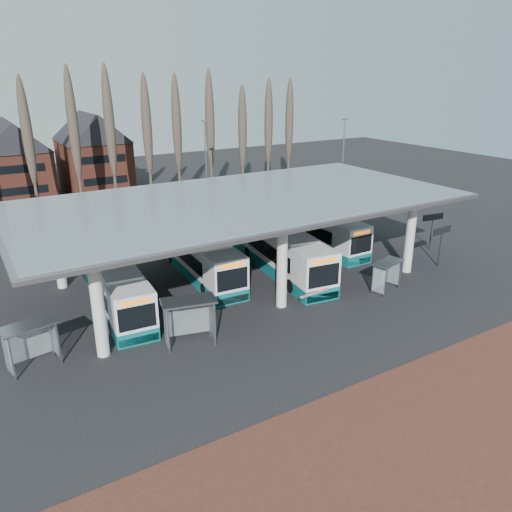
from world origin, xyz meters
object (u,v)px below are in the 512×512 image
bus_3 (315,229)px  shelter_1 (189,311)px  bus_1 (199,256)px  shelter_0 (29,336)px  shelter_2 (386,269)px  bus_0 (115,285)px  bus_2 (281,251)px

bus_3 → shelter_1: 19.86m
bus_1 → shelter_0: 15.04m
bus_1 → shelter_2: (10.06, -9.76, 0.09)m
bus_0 → bus_2: bus_2 is taller
bus_3 → shelter_2: 10.88m
shelter_2 → shelter_0: bearing=158.9°
bus_2 → shelter_0: 19.63m
shelter_0 → bus_1: bearing=17.9°
bus_0 → shelter_0: 7.88m
bus_0 → bus_3: (19.19, 3.08, 0.03)m
bus_2 → shelter_1: 12.79m
bus_0 → shelter_1: bus_0 is taller
bus_2 → shelter_0: size_ratio=4.34×
shelter_0 → bus_3: bearing=7.2°
shelter_2 → shelter_1: bearing=163.3°
bus_2 → bus_3: bearing=37.0°
bus_1 → shelter_0: (-13.20, -7.20, 0.30)m
bus_1 → shelter_2: bearing=-40.4°
bus_2 → shelter_1: bearing=-141.2°
bus_0 → shelter_2: (17.24, -7.62, 0.14)m
bus_3 → shelter_2: bus_3 is taller
shelter_1 → bus_0: bearing=120.3°
bus_0 → bus_1: 7.49m
bus_0 → shelter_2: 18.85m
bus_3 → shelter_2: (-1.95, -10.70, 0.11)m
bus_0 → bus_3: bearing=13.5°
bus_2 → bus_3: size_ratio=1.09×
bus_2 → bus_1: bearing=163.5°
bus_1 → bus_2: bus_2 is taller
bus_0 → bus_2: bearing=2.4°
bus_0 → shelter_1: bearing=-68.7°
bus_3 → shelter_0: bearing=-162.1°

